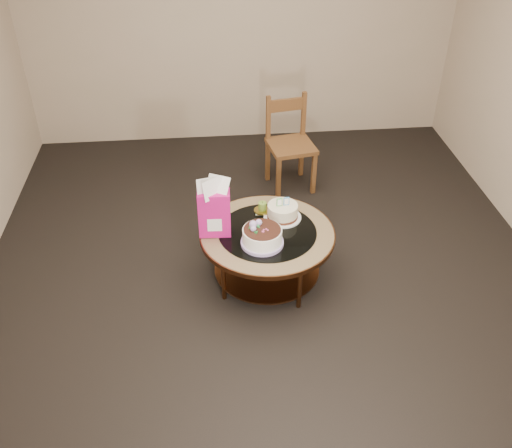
{
  "coord_description": "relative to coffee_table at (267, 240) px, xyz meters",
  "views": [
    {
      "loc": [
        -0.42,
        -3.4,
        2.99
      ],
      "look_at": [
        -0.08,
        0.02,
        0.52
      ],
      "focal_mm": 40.0,
      "sensor_mm": 36.0,
      "label": 1
    }
  ],
  "objects": [
    {
      "name": "room_walls",
      "position": [
        -0.0,
        0.0,
        1.16
      ],
      "size": [
        4.52,
        5.02,
        2.61
      ],
      "color": "tan",
      "rests_on": "ground"
    },
    {
      "name": "decorated_cake",
      "position": [
        -0.06,
        -0.15,
        0.14
      ],
      "size": [
        0.31,
        0.31,
        0.18
      ],
      "rotation": [
        0.0,
        0.0,
        0.04
      ],
      "color": "#AB93D1",
      "rests_on": "coffee_table"
    },
    {
      "name": "gift_bag",
      "position": [
        -0.39,
        0.02,
        0.31
      ],
      "size": [
        0.24,
        0.18,
        0.46
      ],
      "rotation": [
        0.0,
        0.0,
        -0.05
      ],
      "color": "#CF1383",
      "rests_on": "coffee_table"
    },
    {
      "name": "cream_cake",
      "position": [
        0.14,
        0.16,
        0.14
      ],
      "size": [
        0.29,
        0.29,
        0.18
      ],
      "rotation": [
        0.0,
        0.0,
        0.12
      ],
      "color": "white",
      "rests_on": "coffee_table"
    },
    {
      "name": "coffee_table",
      "position": [
        0.0,
        0.0,
        0.0
      ],
      "size": [
        1.02,
        1.02,
        0.46
      ],
      "color": "brown",
      "rests_on": "ground"
    },
    {
      "name": "ground",
      "position": [
        -0.0,
        0.0,
        -0.38
      ],
      "size": [
        5.0,
        5.0,
        0.0
      ],
      "primitive_type": "plane",
      "color": "black",
      "rests_on": "ground"
    },
    {
      "name": "pillar_candle",
      "position": [
        -0.01,
        0.26,
        0.11
      ],
      "size": [
        0.13,
        0.13,
        0.1
      ],
      "rotation": [
        0.0,
        0.0,
        -0.12
      ],
      "color": "#CEB654",
      "rests_on": "coffee_table"
    },
    {
      "name": "dining_chair",
      "position": [
        0.37,
        1.39,
        0.07
      ],
      "size": [
        0.48,
        0.48,
        0.89
      ],
      "rotation": [
        0.0,
        0.0,
        0.18
      ],
      "color": "brown",
      "rests_on": "ground"
    }
  ]
}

